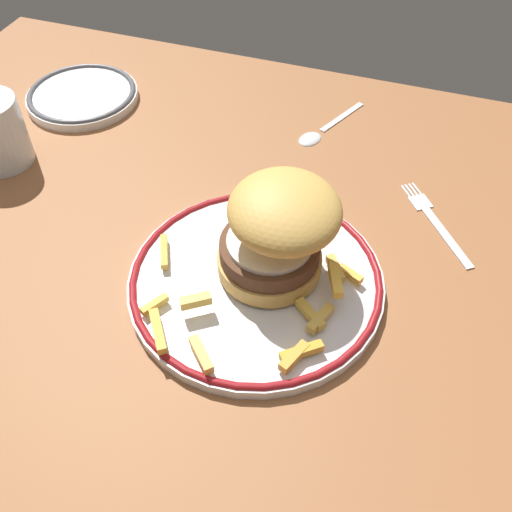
{
  "coord_description": "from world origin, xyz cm",
  "views": [
    {
      "loc": [
        7.75,
        -38.15,
        46.8
      ],
      "look_at": [
        -4.67,
        -2.11,
        4.6
      ],
      "focal_mm": 40.56,
      "sensor_mm": 36.0,
      "label": 1
    }
  ],
  "objects": [
    {
      "name": "dinner_plate",
      "position": [
        -4.67,
        -2.11,
        0.84
      ],
      "size": [
        26.39,
        26.39,
        1.6
      ],
      "color": "silver",
      "rests_on": "ground_plane"
    },
    {
      "name": "burger",
      "position": [
        -3.08,
        -0.02,
        6.84
      ],
      "size": [
        14.53,
        14.7,
        10.6
      ],
      "color": "gold",
      "rests_on": "dinner_plate"
    },
    {
      "name": "fries_pile",
      "position": [
        -2.66,
        -6.78,
        2.32
      ],
      "size": [
        21.98,
        17.31,
        2.83
      ],
      "color": "gold",
      "rests_on": "dinner_plate"
    },
    {
      "name": "side_plate",
      "position": [
        -39.46,
        22.39,
        0.83
      ],
      "size": [
        15.76,
        15.76,
        1.6
      ],
      "color": "white",
      "rests_on": "ground_plane"
    },
    {
      "name": "fork",
      "position": [
        11.72,
        13.6,
        0.18
      ],
      "size": [
        9.73,
        12.36,
        0.36
      ],
      "color": "silver",
      "rests_on": "ground_plane"
    },
    {
      "name": "ground_plane",
      "position": [
        0.0,
        0.0,
        -2.0
      ],
      "size": [
        126.65,
        83.4,
        4.0
      ],
      "primitive_type": "cube",
      "color": "brown"
    },
    {
      "name": "spoon",
      "position": [
        -5.43,
        25.37,
        0.36
      ],
      "size": [
        7.02,
        12.82,
        0.9
      ],
      "color": "silver",
      "rests_on": "ground_plane"
    }
  ]
}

